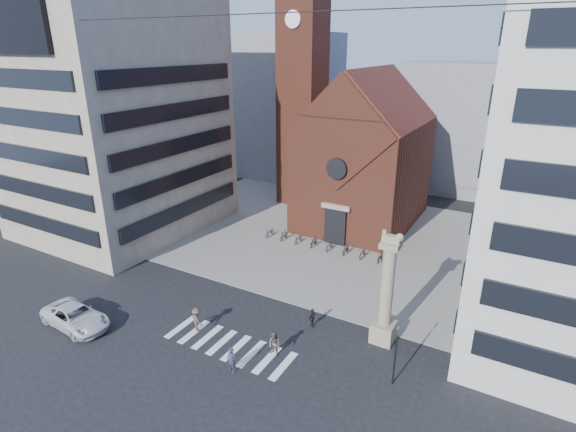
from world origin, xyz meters
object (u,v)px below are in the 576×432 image
at_px(pedestrian_1, 274,344).
at_px(scooter_0, 270,232).
at_px(pedestrian_2, 312,318).
at_px(lion_column, 386,300).
at_px(traffic_light, 395,354).
at_px(white_car, 76,317).
at_px(pedestrian_0, 231,360).

bearing_deg(pedestrian_1, scooter_0, 131.39).
bearing_deg(pedestrian_1, pedestrian_2, 89.23).
xyz_separation_m(lion_column, pedestrian_2, (-5.29, -0.98, -2.68)).
distance_m(traffic_light, pedestrian_1, 8.24).
relative_size(white_car, pedestrian_0, 3.25).
xyz_separation_m(traffic_light, pedestrian_0, (-9.62, -4.13, -1.38)).
relative_size(pedestrian_2, scooter_0, 0.86).
height_order(pedestrian_2, scooter_0, pedestrian_2).
bearing_deg(traffic_light, pedestrian_1, -170.68).
height_order(pedestrian_0, pedestrian_1, pedestrian_0).
xyz_separation_m(lion_column, pedestrian_0, (-7.63, -8.13, -2.55)).
xyz_separation_m(traffic_light, pedestrian_1, (-8.02, -1.32, -1.38)).
xyz_separation_m(lion_column, white_car, (-21.04, -9.84, -2.63)).
xyz_separation_m(pedestrian_0, pedestrian_2, (2.33, 7.15, -0.13)).
distance_m(lion_column, scooter_0, 21.22).
xyz_separation_m(pedestrian_1, pedestrian_2, (0.73, 4.33, -0.13)).
bearing_deg(traffic_light, lion_column, 116.46).
relative_size(traffic_light, pedestrian_1, 2.36).
distance_m(traffic_light, pedestrian_2, 8.03).
bearing_deg(scooter_0, pedestrian_1, -58.72).
bearing_deg(pedestrian_2, white_car, 129.38).
relative_size(white_car, pedestrian_2, 3.82).
bearing_deg(lion_column, pedestrian_1, -138.58).
bearing_deg(lion_column, traffic_light, -63.54).
bearing_deg(white_car, scooter_0, -5.92).
bearing_deg(scooter_0, lion_column, -36.53).
distance_m(lion_column, white_car, 23.37).
distance_m(lion_column, pedestrian_2, 6.01).
xyz_separation_m(white_car, pedestrian_2, (15.74, 8.86, -0.05)).
xyz_separation_m(pedestrian_1, scooter_0, (-11.14, 17.44, -0.38)).
relative_size(lion_column, traffic_light, 2.02).
bearing_deg(traffic_light, pedestrian_2, 157.51).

